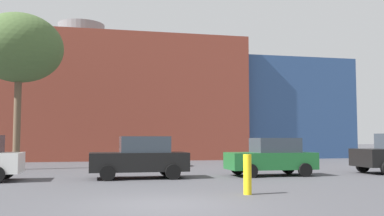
{
  "coord_description": "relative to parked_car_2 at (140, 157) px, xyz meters",
  "views": [
    {
      "loc": [
        -1.69,
        -10.83,
        1.65
      ],
      "look_at": [
        2.64,
        8.69,
        3.04
      ],
      "focal_mm": 40.77,
      "sensor_mm": 36.0,
      "label": 1
    }
  ],
  "objects": [
    {
      "name": "bollard_yellow_0",
      "position": [
        2.56,
        -5.91,
        -0.27
      ],
      "size": [
        0.24,
        0.24,
        1.18
      ],
      "primitive_type": "cylinder",
      "color": "yellow",
      "rests_on": "ground_plane"
    },
    {
      "name": "ground_plane",
      "position": [
        -0.14,
        -7.33,
        -0.86
      ],
      "size": [
        200.0,
        200.0,
        0.0
      ],
      "primitive_type": "plane",
      "color": "#47474C"
    },
    {
      "name": "parked_car_2",
      "position": [
        0.0,
        0.0,
        0.0
      ],
      "size": [
        4.0,
        1.96,
        1.73
      ],
      "rotation": [
        0.0,
        0.0,
        3.14
      ],
      "color": "black",
      "rests_on": "ground_plane"
    },
    {
      "name": "parked_car_3",
      "position": [
        5.81,
        0.0,
        -0.03
      ],
      "size": [
        3.85,
        1.89,
        1.67
      ],
      "rotation": [
        0.0,
        0.0,
        3.14
      ],
      "color": "#1E662D",
      "rests_on": "ground_plane"
    },
    {
      "name": "building_backdrop",
      "position": [
        -3.18,
        20.74,
        3.76
      ],
      "size": [
        45.58,
        13.9,
        11.63
      ],
      "color": "brown",
      "rests_on": "ground_plane"
    },
    {
      "name": "bare_tree_0",
      "position": [
        -5.93,
        6.53,
        5.63
      ],
      "size": [
        4.67,
        4.67,
        8.4
      ],
      "color": "brown",
      "rests_on": "ground_plane"
    }
  ]
}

